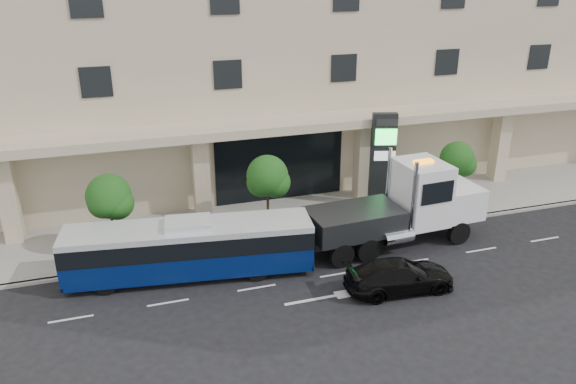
# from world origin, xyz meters

# --- Properties ---
(ground) EXTENTS (120.00, 120.00, 0.00)m
(ground) POSITION_xyz_m (0.00, 0.00, 0.00)
(ground) COLOR black
(ground) RESTS_ON ground
(sidewalk) EXTENTS (120.00, 6.00, 0.15)m
(sidewalk) POSITION_xyz_m (0.00, 5.00, 0.07)
(sidewalk) COLOR gray
(sidewalk) RESTS_ON ground
(curb) EXTENTS (120.00, 0.30, 0.15)m
(curb) POSITION_xyz_m (0.00, 2.00, 0.07)
(curb) COLOR gray
(curb) RESTS_ON ground
(convention_center) EXTENTS (60.00, 17.60, 20.00)m
(convention_center) POSITION_xyz_m (-0.00, 15.42, 9.97)
(convention_center) COLOR #BBAC8C
(convention_center) RESTS_ON ground
(tree_left) EXTENTS (2.27, 2.20, 4.22)m
(tree_left) POSITION_xyz_m (-9.97, 3.59, 3.11)
(tree_left) COLOR #422B19
(tree_left) RESTS_ON sidewalk
(tree_mid) EXTENTS (2.28, 2.20, 4.38)m
(tree_mid) POSITION_xyz_m (-1.97, 3.59, 3.26)
(tree_mid) COLOR #422B19
(tree_mid) RESTS_ON sidewalk
(tree_right) EXTENTS (2.10, 2.00, 4.04)m
(tree_right) POSITION_xyz_m (9.53, 3.59, 3.04)
(tree_right) COLOR #422B19
(tree_right) RESTS_ON sidewalk
(city_bus) EXTENTS (11.61, 3.92, 2.89)m
(city_bus) POSITION_xyz_m (-6.66, 0.52, 1.47)
(city_bus) COLOR black
(city_bus) RESTS_ON ground
(tow_truck) EXTENTS (10.83, 3.17, 4.92)m
(tow_truck) POSITION_xyz_m (4.45, 0.55, 2.02)
(tow_truck) COLOR #2D3033
(tow_truck) RESTS_ON ground
(black_sedan) EXTENTS (5.13, 2.36, 1.45)m
(black_sedan) POSITION_xyz_m (2.11, -3.60, 0.73)
(black_sedan) COLOR black
(black_sedan) RESTS_ON ground
(signage_pylon) EXTENTS (1.50, 0.89, 5.70)m
(signage_pylon) POSITION_xyz_m (5.42, 5.06, 3.05)
(signage_pylon) COLOR black
(signage_pylon) RESTS_ON sidewalk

